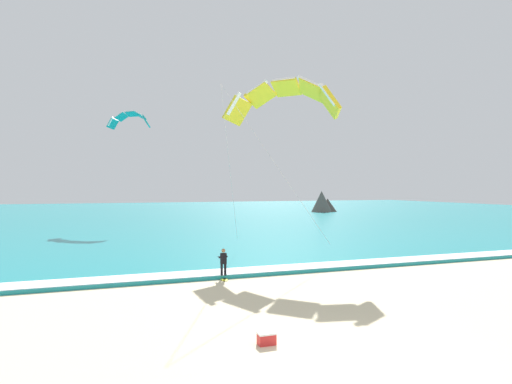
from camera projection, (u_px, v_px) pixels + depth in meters
ground_plane at (349, 356)px, 13.16m from camera, size 200.00×200.00×0.00m
sea at (141, 214)px, 80.80m from camera, size 200.00×120.00×0.20m
surf_foam at (230, 271)px, 25.24m from camera, size 200.00×1.86×0.04m
surfboard at (223, 279)px, 24.19m from camera, size 0.60×1.44×0.09m
kitesurfer at (223, 262)px, 24.20m from camera, size 0.55×0.55×1.69m
kite_primary at (284, 97)px, 31.81m from camera, size 9.22×8.68×11.88m
kite_distant at (130, 118)px, 54.37m from camera, size 5.16×4.49×2.23m
headland_right at (324, 203)px, 86.95m from camera, size 5.94×4.95×4.38m
cooler_box at (267, 338)px, 14.10m from camera, size 0.58×0.38×0.40m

